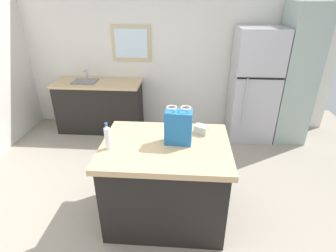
# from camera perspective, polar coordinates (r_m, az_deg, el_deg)

# --- Properties ---
(ground) EXTENTS (6.49, 6.49, 0.00)m
(ground) POSITION_cam_1_polar(r_m,az_deg,el_deg) (3.23, -0.47, -18.08)
(ground) COLOR #9E9384
(back_wall) EXTENTS (5.41, 0.13, 2.55)m
(back_wall) POSITION_cam_1_polar(r_m,az_deg,el_deg) (4.85, 1.71, 14.68)
(back_wall) COLOR silver
(back_wall) RESTS_ON ground
(kitchen_island) EXTENTS (1.28, 0.98, 0.92)m
(kitchen_island) POSITION_cam_1_polar(r_m,az_deg,el_deg) (2.93, -0.43, -11.55)
(kitchen_island) COLOR black
(kitchen_island) RESTS_ON ground
(refrigerator) EXTENTS (0.71, 0.73, 1.81)m
(refrigerator) POSITION_cam_1_polar(r_m,az_deg,el_deg) (4.65, 17.71, 8.21)
(refrigerator) COLOR #B7B7BC
(refrigerator) RESTS_ON ground
(tall_cabinet) EXTENTS (0.50, 0.66, 2.17)m
(tall_cabinet) POSITION_cam_1_polar(r_m,az_deg,el_deg) (4.79, 25.38, 9.64)
(tall_cabinet) COLOR #9EB2A8
(tall_cabinet) RESTS_ON ground
(sink_counter) EXTENTS (1.49, 0.62, 1.07)m
(sink_counter) POSITION_cam_1_polar(r_m,az_deg,el_deg) (4.97, -14.24, 4.25)
(sink_counter) COLOR black
(sink_counter) RESTS_ON ground
(shopping_bag) EXTENTS (0.27, 0.17, 0.39)m
(shopping_bag) POSITION_cam_1_polar(r_m,az_deg,el_deg) (2.61, 2.22, -0.24)
(shopping_bag) COLOR #236BAD
(shopping_bag) RESTS_ON kitchen_island
(small_box) EXTENTS (0.17, 0.16, 0.09)m
(small_box) POSITION_cam_1_polar(r_m,az_deg,el_deg) (2.87, 7.10, -0.72)
(small_box) COLOR beige
(small_box) RESTS_ON kitchen_island
(bottle) EXTENTS (0.06, 0.06, 0.27)m
(bottle) POSITION_cam_1_polar(r_m,az_deg,el_deg) (2.60, -12.70, -2.31)
(bottle) COLOR white
(bottle) RESTS_ON kitchen_island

